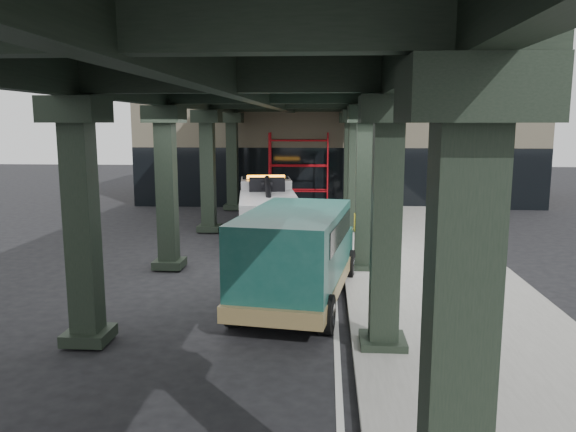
% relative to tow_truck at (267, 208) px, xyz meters
% --- Properties ---
extents(ground, '(90.00, 90.00, 0.00)m').
position_rel_tow_truck_xyz_m(ground, '(0.87, -7.11, -1.19)').
color(ground, black).
rests_on(ground, ground).
extents(sidewalk, '(5.00, 40.00, 0.15)m').
position_rel_tow_truck_xyz_m(sidewalk, '(5.37, -5.11, -1.12)').
color(sidewalk, gray).
rests_on(sidewalk, ground).
extents(lane_stripe, '(0.12, 38.00, 0.01)m').
position_rel_tow_truck_xyz_m(lane_stripe, '(2.57, -5.11, -1.19)').
color(lane_stripe, silver).
rests_on(lane_stripe, ground).
extents(viaduct, '(7.40, 32.00, 6.40)m').
position_rel_tow_truck_xyz_m(viaduct, '(0.47, -5.11, 4.27)').
color(viaduct, black).
rests_on(viaduct, ground).
extents(building, '(22.00, 10.00, 8.00)m').
position_rel_tow_truck_xyz_m(building, '(2.87, 12.89, 2.81)').
color(building, '#C6B793').
rests_on(building, ground).
extents(scaffolding, '(3.08, 0.88, 4.00)m').
position_rel_tow_truck_xyz_m(scaffolding, '(0.87, 7.54, 0.91)').
color(scaffolding, '#B80E16').
rests_on(scaffolding, ground).
extents(tow_truck, '(3.04, 7.66, 2.45)m').
position_rel_tow_truck_xyz_m(tow_truck, '(0.00, 0.00, 0.00)').
color(tow_truck, black).
rests_on(tow_truck, ground).
extents(towed_van, '(3.12, 6.20, 2.41)m').
position_rel_tow_truck_xyz_m(towed_van, '(1.61, -8.19, 0.10)').
color(towed_van, '#12423A').
rests_on(towed_van, ground).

